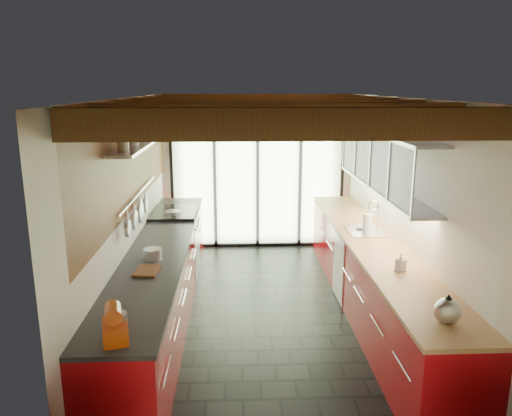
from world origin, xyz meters
name	(u,v)px	position (x,y,z in m)	size (l,w,h in m)	color
ground	(268,314)	(0.00, 0.00, 0.00)	(5.50, 5.50, 0.00)	black
room_shell	(268,182)	(0.00, 0.00, 1.65)	(5.50, 5.50, 5.50)	silver
ceiling_beams	(267,109)	(0.00, 0.38, 2.46)	(3.14, 5.06, 4.90)	#593316
glass_door	(258,152)	(0.00, 2.69, 1.66)	(2.95, 0.10, 2.90)	#C6EAAD
left_counter	(161,281)	(-1.28, 0.00, 0.46)	(0.68, 5.00, 0.92)	#AA0B11
range_stove	(175,243)	(-1.28, 1.45, 0.47)	(0.66, 0.90, 0.97)	silver
right_counter	(372,278)	(1.27, 0.00, 0.46)	(0.68, 5.00, 0.92)	#AA0B11
sink_assembly	(367,229)	(1.29, 0.40, 0.96)	(0.45, 0.52, 0.43)	silver
upper_cabinets_right	(385,161)	(1.43, 0.30, 1.85)	(0.34, 3.00, 3.00)	silver
left_wall_fixtures	(141,161)	(-1.47, 0.14, 1.88)	(0.28, 2.60, 0.96)	silver
stand_mixer	(115,325)	(-1.27, -2.24, 1.03)	(0.25, 0.34, 0.28)	#BC3F0F
pot_large	(153,254)	(-1.27, -0.53, 0.98)	(0.19, 0.19, 0.12)	silver
pot_small	(173,214)	(-1.27, 1.26, 0.96)	(0.23, 0.23, 0.09)	silver
cutting_board	(147,271)	(-1.27, -0.90, 0.93)	(0.22, 0.31, 0.03)	brown
kettle	(448,309)	(1.27, -2.09, 1.03)	(0.21, 0.26, 0.25)	silver
paper_towel	(367,224)	(1.27, 0.34, 1.05)	(0.13, 0.13, 0.30)	white
soap_bottle	(401,262)	(1.27, -0.97, 1.01)	(0.08, 0.08, 0.18)	silver
bowl	(363,228)	(1.27, 0.52, 0.94)	(0.19, 0.19, 0.05)	silver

